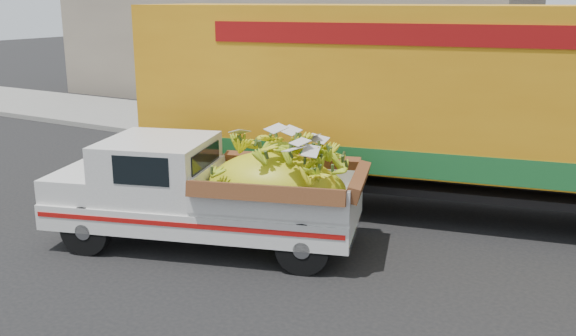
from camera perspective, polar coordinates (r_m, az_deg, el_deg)
The scene contains 6 objects.
ground at distance 10.23m, azimuth -1.25°, elevation -7.65°, with size 100.00×100.00×0.00m, color black.
curb at distance 15.20m, azimuth 10.29°, elevation -0.01°, with size 60.00×0.25×0.15m, color gray.
sidewalk at distance 17.13m, azimuth 12.74°, elevation 1.54°, with size 60.00×4.00×0.14m, color gray.
building_left at distance 25.44m, azimuth -0.33°, elevation 11.70°, with size 18.00×6.00×5.00m, color gray.
pickup_truck at distance 10.26m, azimuth -5.47°, elevation -2.11°, with size 5.25×3.23×1.73m.
semi_trailer at distance 11.93m, azimuth 15.28°, elevation 5.70°, with size 12.09×4.90×3.80m.
Camera 1 is at (4.96, -8.03, 3.92)m, focal length 40.00 mm.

